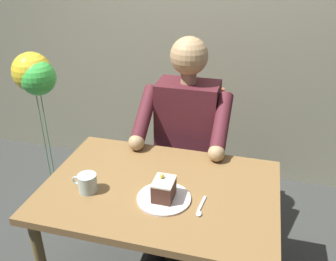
{
  "coord_description": "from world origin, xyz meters",
  "views": [
    {
      "loc": [
        -0.39,
        1.33,
        1.71
      ],
      "look_at": [
        -0.01,
        -0.1,
        0.95
      ],
      "focal_mm": 38.66,
      "sensor_mm": 36.0,
      "label": 1
    }
  ],
  "objects_px": {
    "chair": "(189,150)",
    "dessert_spoon": "(200,209)",
    "seated_person": "(184,141)",
    "dining_table": "(160,201)",
    "balloon_display": "(38,88)",
    "cake_slice": "(164,189)",
    "coffee_cup": "(87,183)"
  },
  "relations": [
    {
      "from": "coffee_cup",
      "to": "cake_slice",
      "type": "bearing_deg",
      "value": -175.16
    },
    {
      "from": "cake_slice",
      "to": "coffee_cup",
      "type": "bearing_deg",
      "value": 4.84
    },
    {
      "from": "chair",
      "to": "dessert_spoon",
      "type": "xyz_separation_m",
      "value": [
        -0.21,
        0.81,
        0.2
      ]
    },
    {
      "from": "seated_person",
      "to": "cake_slice",
      "type": "relative_size",
      "value": 11.29
    },
    {
      "from": "cake_slice",
      "to": "chair",
      "type": "bearing_deg",
      "value": -86.86
    },
    {
      "from": "chair",
      "to": "dessert_spoon",
      "type": "bearing_deg",
      "value": 104.74
    },
    {
      "from": "dining_table",
      "to": "chair",
      "type": "relative_size",
      "value": 1.19
    },
    {
      "from": "dessert_spoon",
      "to": "balloon_display",
      "type": "bearing_deg",
      "value": -29.39
    },
    {
      "from": "cake_slice",
      "to": "dessert_spoon",
      "type": "xyz_separation_m",
      "value": [
        -0.17,
        0.03,
        -0.05
      ]
    },
    {
      "from": "dining_table",
      "to": "dessert_spoon",
      "type": "relative_size",
      "value": 7.6
    },
    {
      "from": "chair",
      "to": "seated_person",
      "type": "bearing_deg",
      "value": 90.0
    },
    {
      "from": "dining_table",
      "to": "chair",
      "type": "distance_m",
      "value": 0.7
    },
    {
      "from": "dining_table",
      "to": "chair",
      "type": "height_order",
      "value": "chair"
    },
    {
      "from": "seated_person",
      "to": "balloon_display",
      "type": "distance_m",
      "value": 0.99
    },
    {
      "from": "coffee_cup",
      "to": "balloon_display",
      "type": "xyz_separation_m",
      "value": [
        0.65,
        -0.66,
        0.15
      ]
    },
    {
      "from": "seated_person",
      "to": "dessert_spoon",
      "type": "bearing_deg",
      "value": 108.46
    },
    {
      "from": "dining_table",
      "to": "cake_slice",
      "type": "xyz_separation_m",
      "value": [
        -0.04,
        0.08,
        0.14
      ]
    },
    {
      "from": "dining_table",
      "to": "cake_slice",
      "type": "height_order",
      "value": "cake_slice"
    },
    {
      "from": "coffee_cup",
      "to": "balloon_display",
      "type": "height_order",
      "value": "balloon_display"
    },
    {
      "from": "dining_table",
      "to": "balloon_display",
      "type": "bearing_deg",
      "value": -29.71
    },
    {
      "from": "dining_table",
      "to": "balloon_display",
      "type": "xyz_separation_m",
      "value": [
        0.96,
        -0.55,
        0.28
      ]
    },
    {
      "from": "dining_table",
      "to": "seated_person",
      "type": "distance_m",
      "value": 0.53
    },
    {
      "from": "dining_table",
      "to": "cake_slice",
      "type": "distance_m",
      "value": 0.17
    },
    {
      "from": "cake_slice",
      "to": "coffee_cup",
      "type": "height_order",
      "value": "cake_slice"
    },
    {
      "from": "dining_table",
      "to": "balloon_display",
      "type": "height_order",
      "value": "balloon_display"
    },
    {
      "from": "dining_table",
      "to": "dessert_spoon",
      "type": "height_order",
      "value": "dessert_spoon"
    },
    {
      "from": "seated_person",
      "to": "cake_slice",
      "type": "height_order",
      "value": "seated_person"
    },
    {
      "from": "seated_person",
      "to": "balloon_display",
      "type": "relative_size",
      "value": 1.13
    },
    {
      "from": "chair",
      "to": "cake_slice",
      "type": "relative_size",
      "value": 8.12
    },
    {
      "from": "chair",
      "to": "balloon_display",
      "type": "xyz_separation_m",
      "value": [
        0.96,
        0.15,
        0.39
      ]
    },
    {
      "from": "dining_table",
      "to": "balloon_display",
      "type": "relative_size",
      "value": 0.96
    },
    {
      "from": "dessert_spoon",
      "to": "seated_person",
      "type": "bearing_deg",
      "value": -71.54
    }
  ]
}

